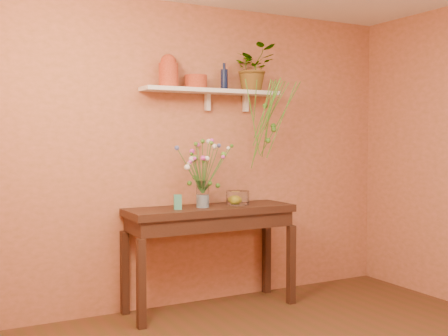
{
  "coord_description": "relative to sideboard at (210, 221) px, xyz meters",
  "views": [
    {
      "loc": [
        -2.19,
        -2.59,
        1.5
      ],
      "look_at": [
        0.0,
        1.55,
        1.25
      ],
      "focal_mm": 44.62,
      "sensor_mm": 36.0,
      "label": 1
    }
  ],
  "objects": [
    {
      "name": "terracotta_jug",
      "position": [
        -0.34,
        0.12,
        1.3
      ],
      "size": [
        0.2,
        0.2,
        0.28
      ],
      "color": "#BD422A",
      "rests_on": "wall_shelf"
    },
    {
      "name": "carton",
      "position": [
        -0.33,
        -0.06,
        0.19
      ],
      "size": [
        0.07,
        0.06,
        0.13
      ],
      "primitive_type": "cube",
      "rotation": [
        0.0,
        0.0,
        -0.28
      ],
      "color": "teal",
      "rests_on": "sideboard"
    },
    {
      "name": "glass_bowl",
      "position": [
        0.27,
        0.0,
        0.19
      ],
      "size": [
        0.21,
        0.21,
        0.12
      ],
      "color": "white",
      "rests_on": "sideboard"
    },
    {
      "name": "plant_fronds",
      "position": [
        0.59,
        -0.03,
        0.9
      ],
      "size": [
        0.57,
        0.42,
        0.8
      ],
      "color": "#396E1E",
      "rests_on": "wall_shelf"
    },
    {
      "name": "lemon",
      "position": [
        0.27,
        0.02,
        0.18
      ],
      "size": [
        0.08,
        0.08,
        0.08
      ],
      "primitive_type": "sphere",
      "color": "yellow",
      "rests_on": "glass_bowl"
    },
    {
      "name": "spider_plant",
      "position": [
        0.5,
        0.12,
        1.38
      ],
      "size": [
        0.4,
        0.36,
        0.43
      ],
      "primitive_type": "imported",
      "rotation": [
        0.0,
        0.0,
        -0.06
      ],
      "color": "#396E1E",
      "rests_on": "wall_shelf"
    },
    {
      "name": "sideboard",
      "position": [
        0.0,
        0.0,
        0.0
      ],
      "size": [
        1.49,
        0.48,
        0.9
      ],
      "color": "#3E2519",
      "rests_on": "ground"
    },
    {
      "name": "room",
      "position": [
        0.03,
        -1.74,
        0.58
      ],
      "size": [
        4.04,
        4.04,
        2.7
      ],
      "color": "#4F2C19",
      "rests_on": "ground"
    },
    {
      "name": "bouquet",
      "position": [
        -0.07,
        -0.0,
        0.53
      ],
      "size": [
        0.48,
        0.45,
        0.47
      ],
      "color": "#386B28",
      "rests_on": "glass_vase"
    },
    {
      "name": "blue_bottle",
      "position": [
        0.22,
        0.16,
        1.26
      ],
      "size": [
        0.07,
        0.07,
        0.24
      ],
      "color": "#0E1736",
      "rests_on": "wall_shelf"
    },
    {
      "name": "glass_vase",
      "position": [
        -0.08,
        -0.02,
        0.23
      ],
      "size": [
        0.11,
        0.11,
        0.23
      ],
      "color": "white",
      "rests_on": "sideboard"
    },
    {
      "name": "wall_shelf",
      "position": [
        0.09,
        0.13,
        1.14
      ],
      "size": [
        1.3,
        0.24,
        0.19
      ],
      "color": "white",
      "rests_on": "room"
    },
    {
      "name": "terracotta_pot",
      "position": [
        -0.06,
        0.16,
        1.22
      ],
      "size": [
        0.26,
        0.26,
        0.12
      ],
      "primitive_type": "cylinder",
      "rotation": [
        0.0,
        0.0,
        0.43
      ],
      "color": "#BD422A",
      "rests_on": "wall_shelf"
    }
  ]
}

